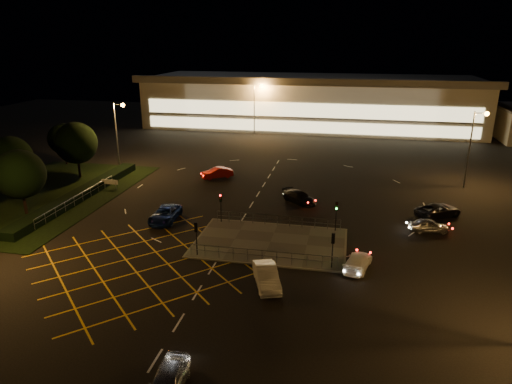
% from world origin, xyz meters
% --- Properties ---
extents(ground, '(180.00, 180.00, 0.00)m').
position_xyz_m(ground, '(0.00, 0.00, 0.00)').
color(ground, black).
rests_on(ground, ground).
extents(pedestrian_island, '(14.00, 9.00, 0.12)m').
position_xyz_m(pedestrian_island, '(2.00, -2.00, 0.06)').
color(pedestrian_island, '#4C4944').
rests_on(pedestrian_island, ground).
extents(grass_verge, '(18.00, 30.00, 0.08)m').
position_xyz_m(grass_verge, '(-28.00, 6.00, 0.04)').
color(grass_verge, black).
rests_on(grass_verge, ground).
extents(hedge, '(2.00, 26.00, 1.00)m').
position_xyz_m(hedge, '(-23.00, 6.00, 0.50)').
color(hedge, black).
rests_on(hedge, ground).
extents(supermarket, '(72.00, 26.50, 10.50)m').
position_xyz_m(supermarket, '(0.00, 61.95, 5.31)').
color(supermarket, beige).
rests_on(supermarket, ground).
extents(streetlight_nw, '(1.78, 0.56, 10.03)m').
position_xyz_m(streetlight_nw, '(-23.56, 18.00, 6.56)').
color(streetlight_nw, slate).
rests_on(streetlight_nw, ground).
extents(streetlight_ne, '(1.78, 0.56, 10.03)m').
position_xyz_m(streetlight_ne, '(24.44, 20.00, 6.56)').
color(streetlight_ne, slate).
rests_on(streetlight_ne, ground).
extents(streetlight_far_left, '(1.78, 0.56, 10.03)m').
position_xyz_m(streetlight_far_left, '(-9.56, 48.00, 6.56)').
color(streetlight_far_left, slate).
rests_on(streetlight_far_left, ground).
extents(streetlight_far_right, '(1.78, 0.56, 10.03)m').
position_xyz_m(streetlight_far_right, '(30.44, 50.00, 6.56)').
color(streetlight_far_right, slate).
rests_on(streetlight_far_right, ground).
extents(signal_sw, '(0.28, 0.30, 3.15)m').
position_xyz_m(signal_sw, '(-4.00, -5.99, 2.37)').
color(signal_sw, black).
rests_on(signal_sw, pedestrian_island).
extents(signal_se, '(0.28, 0.30, 3.15)m').
position_xyz_m(signal_se, '(8.00, -5.99, 2.37)').
color(signal_se, black).
rests_on(signal_se, pedestrian_island).
extents(signal_nw, '(0.28, 0.30, 3.15)m').
position_xyz_m(signal_nw, '(-4.00, 1.99, 2.37)').
color(signal_nw, black).
rests_on(signal_nw, pedestrian_island).
extents(signal_ne, '(0.28, 0.30, 3.15)m').
position_xyz_m(signal_ne, '(8.00, 1.99, 2.37)').
color(signal_ne, black).
rests_on(signal_ne, pedestrian_island).
extents(tree_b, '(5.40, 5.40, 7.35)m').
position_xyz_m(tree_b, '(-32.00, 6.00, 4.64)').
color(tree_b, black).
rests_on(tree_b, ground).
extents(tree_c, '(5.76, 5.76, 7.84)m').
position_xyz_m(tree_c, '(-28.00, 14.00, 4.95)').
color(tree_c, black).
rests_on(tree_c, ground).
extents(tree_d, '(4.68, 4.68, 6.37)m').
position_xyz_m(tree_d, '(-34.00, 20.00, 4.02)').
color(tree_d, black).
rests_on(tree_d, ground).
extents(tree_e, '(5.40, 5.40, 7.35)m').
position_xyz_m(tree_e, '(-26.00, 0.00, 4.64)').
color(tree_e, black).
rests_on(tree_e, ground).
extents(car_near_silver, '(2.19, 4.60, 1.52)m').
position_xyz_m(car_near_silver, '(-0.19, -22.35, 0.76)').
color(car_near_silver, '#9A9DA1').
rests_on(car_near_silver, ground).
extents(car_queue_white, '(3.15, 5.00, 1.56)m').
position_xyz_m(car_queue_white, '(3.06, -9.82, 0.78)').
color(car_queue_white, white).
rests_on(car_queue_white, ground).
extents(car_left_blue, '(2.69, 5.42, 1.48)m').
position_xyz_m(car_left_blue, '(-10.03, 1.27, 0.74)').
color(car_left_blue, navy).
rests_on(car_left_blue, ground).
extents(car_far_dkgrey, '(4.77, 4.41, 1.34)m').
position_xyz_m(car_far_dkgrey, '(3.42, 9.97, 0.67)').
color(car_far_dkgrey, black).
rests_on(car_far_dkgrey, ground).
extents(car_right_silver, '(4.05, 1.96, 1.33)m').
position_xyz_m(car_right_silver, '(17.31, 3.90, 0.67)').
color(car_right_silver, '#A1A2A8').
rests_on(car_right_silver, ground).
extents(car_circ_red, '(4.54, 3.78, 1.46)m').
position_xyz_m(car_circ_red, '(-9.04, 17.69, 0.73)').
color(car_circ_red, '#9E130B').
rests_on(car_circ_red, ground).
extents(car_east_grey, '(5.73, 5.14, 1.48)m').
position_xyz_m(car_east_grey, '(18.91, 8.45, 0.74)').
color(car_east_grey, black).
rests_on(car_east_grey, ground).
extents(car_approach_white, '(2.83, 4.72, 1.28)m').
position_xyz_m(car_approach_white, '(10.15, -5.55, 0.64)').
color(car_approach_white, white).
rests_on(car_approach_white, ground).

